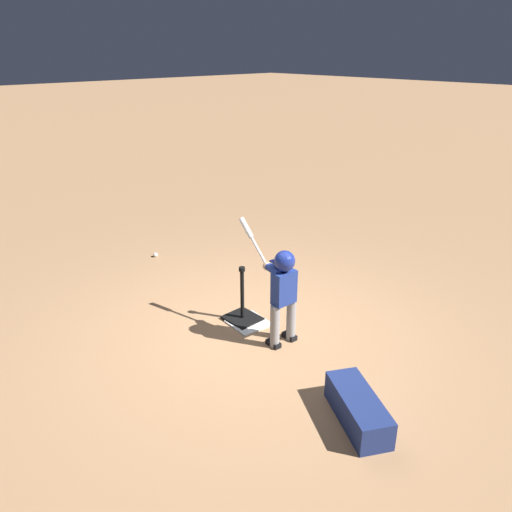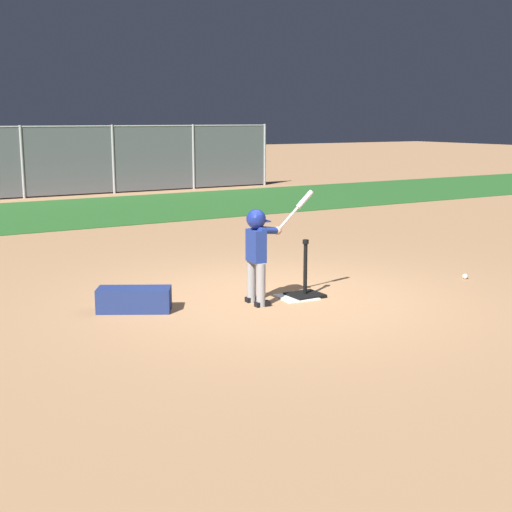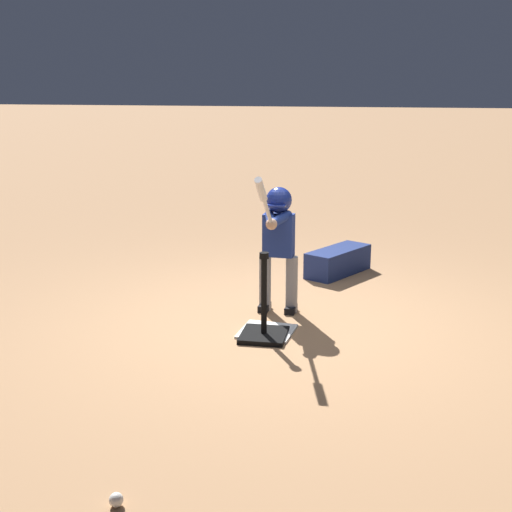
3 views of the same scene
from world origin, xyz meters
name	(u,v)px [view 2 (image 2 of 3)]	position (x,y,z in m)	size (l,w,h in m)	color
ground_plane	(278,298)	(0.00, 0.00, 0.00)	(90.00, 90.00, 0.00)	#AD7F56
grass_outfield_strip	(62,213)	(0.00, 9.44, 0.01)	(56.00, 5.42, 0.02)	#286026
backstop_fence	(22,160)	(0.00, 13.14, 1.06)	(15.87, 0.08, 2.02)	#9E9EA3
home_plate	(297,297)	(0.21, -0.10, 0.01)	(0.44, 0.44, 0.02)	white
batting_tee	(305,288)	(0.33, -0.11, 0.11)	(0.42, 0.37, 0.73)	black
batter_child	(259,244)	(-0.34, -0.10, 0.74)	(0.90, 0.37, 1.34)	gray
baseball	(465,276)	(2.83, -0.43, 0.04)	(0.07, 0.07, 0.07)	white
bleachers_far_right	(22,178)	(0.24, 14.28, 0.48)	(3.56, 1.98, 0.98)	#93969E
bleachers_right_center	(190,166)	(5.75, 14.37, 0.63)	(3.32, 2.46, 1.29)	#93969E
equipment_bag	(134,300)	(-1.75, 0.35, 0.14)	(0.84, 0.32, 0.28)	navy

